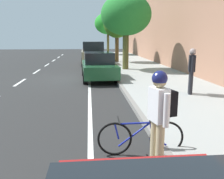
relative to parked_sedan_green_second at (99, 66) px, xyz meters
The scene contains 15 objects.
ground 1.39m from the parked_sedan_green_second, 156.61° to the left, with size 74.18×74.18×0.00m, color #282828.
sidewalk 3.32m from the parked_sedan_green_second, ahead, with size 4.39×46.36×0.15m, color #989C98.
curb_edge 1.25m from the parked_sedan_green_second, 26.34° to the left, with size 0.16×46.36×0.15m, color gray.
lane_stripe_centre 4.29m from the parked_sedan_green_second, behind, with size 0.14×44.20×0.01m.
lane_stripe_bike_edge 1.03m from the parked_sedan_green_second, 138.76° to the left, with size 0.12×46.36×0.01m, color white.
building_facade 6.18m from the parked_sedan_green_second, ahead, with size 0.50×46.36×6.38m, color #A47259.
parked_sedan_green_second is the anchor object (origin of this frame).
parked_suv_tan_mid 7.50m from the parked_sedan_green_second, 91.50° to the left, with size 2.05×4.74×1.99m.
parked_sedan_white_far 13.76m from the parked_sedan_green_second, 90.43° to the left, with size 1.99×4.48×1.52m.
bicycle_at_curb 9.15m from the parked_sedan_green_second, 87.02° to the right, with size 1.73×0.46×0.75m.
cyclist_with_backpack 9.60m from the parked_sedan_green_second, 85.83° to the right, with size 0.47×0.61×1.76m.
street_tree_mid_block 4.84m from the parked_sedan_green_second, 57.89° to the left, with size 3.40×3.40×5.04m.
street_tree_far_end 9.17m from the parked_sedan_green_second, 76.76° to the left, with size 2.43×2.43×4.68m.
street_tree_corner 19.25m from the parked_sedan_green_second, 83.94° to the left, with size 3.46×3.46×5.35m.
pedestrian_on_phone 5.77m from the parked_sedan_green_second, 54.09° to the right, with size 0.33×0.60×1.76m.
Camera 1 is at (0.55, -14.01, 2.30)m, focal length 38.79 mm.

